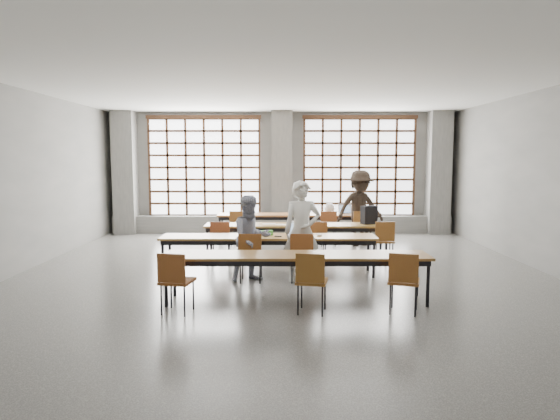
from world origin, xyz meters
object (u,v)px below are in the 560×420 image
(chair_mid_left, at_px, (220,237))
(chair_front_right, at_px, (302,252))
(desk_row_d, at_px, (296,258))
(phone, at_px, (278,236))
(chair_back_left, at_px, (239,225))
(chair_front_left, at_px, (251,252))
(plastic_bag, at_px, (330,208))
(chair_near_right, at_px, (404,276))
(red_pouch, at_px, (177,278))
(desk_row_b, at_px, (296,227))
(desk_row_c, at_px, (269,239))
(desk_row_a, at_px, (295,216))
(chair_near_left, at_px, (175,276))
(chair_back_mid, at_px, (328,225))
(student_male, at_px, (302,231))
(student_back, at_px, (360,208))
(backpack, at_px, (369,215))
(green_box, at_px, (266,233))
(laptop_back, at_px, (346,211))
(chair_near_mid, at_px, (311,276))
(laptop_front, at_px, (298,232))
(mouse, at_px, (320,235))
(chair_mid_centre, at_px, (317,237))
(chair_back_right, at_px, (360,225))
(student_female, at_px, (251,238))

(chair_mid_left, xyz_separation_m, chair_front_right, (1.62, -1.63, 0.00))
(desk_row_d, distance_m, phone, 1.70)
(chair_back_left, relative_size, chair_front_left, 1.00)
(plastic_bag, bearing_deg, chair_near_right, -85.94)
(red_pouch, bearing_deg, chair_front_left, 61.11)
(desk_row_b, height_order, desk_row_c, same)
(desk_row_a, bearing_deg, chair_back_left, -156.02)
(chair_mid_left, bearing_deg, chair_front_right, -45.27)
(chair_near_left, distance_m, phone, 2.72)
(chair_back_mid, bearing_deg, student_male, -102.97)
(desk_row_c, relative_size, student_back, 2.13)
(backpack, bearing_deg, desk_row_b, 160.56)
(phone, bearing_deg, chair_mid_left, 137.46)
(chair_front_right, relative_size, green_box, 3.52)
(chair_front_left, height_order, laptop_back, laptop_back)
(backpack, bearing_deg, desk_row_d, -137.59)
(chair_near_mid, relative_size, laptop_front, 2.38)
(chair_front_left, height_order, plastic_bag, plastic_bag)
(chair_mid_left, xyz_separation_m, mouse, (1.97, -1.02, 0.21))
(chair_back_mid, xyz_separation_m, green_box, (-1.46, -2.92, 0.24))
(chair_mid_left, relative_size, red_pouch, 4.40)
(chair_mid_centre, bearing_deg, chair_near_mid, -95.57)
(chair_mid_left, bearing_deg, chair_back_mid, 39.46)
(chair_front_right, height_order, mouse, chair_front_right)
(chair_front_left, relative_size, red_pouch, 4.40)
(student_back, bearing_deg, red_pouch, -136.52)
(green_box, bearing_deg, plastic_bag, 66.65)
(chair_back_mid, height_order, chair_back_right, same)
(laptop_front, height_order, mouse, laptop_front)
(mouse, bearing_deg, chair_front_left, -154.06)
(chair_near_right, bearing_deg, phone, 127.35)
(chair_front_left, bearing_deg, desk_row_d, -56.37)
(phone, height_order, backpack, backpack)
(laptop_back, relative_size, green_box, 1.69)
(desk_row_d, xyz_separation_m, chair_mid_left, (-1.48, 2.78, -0.13))
(desk_row_d, distance_m, green_box, 1.93)
(desk_row_c, relative_size, backpack, 10.00)
(chair_near_left, bearing_deg, chair_back_mid, 63.80)
(chair_mid_left, bearing_deg, chair_near_right, -49.01)
(desk_row_c, distance_m, laptop_back, 4.22)
(desk_row_c, xyz_separation_m, mouse, (0.95, -0.02, 0.08))
(desk_row_d, distance_m, chair_front_left, 1.38)
(chair_mid_left, xyz_separation_m, laptop_back, (2.96, 2.74, 0.25))
(desk_row_b, bearing_deg, desk_row_a, 89.11)
(desk_row_b, bearing_deg, chair_near_right, -71.34)
(laptop_front, bearing_deg, plastic_bag, 75.00)
(student_female, xyz_separation_m, red_pouch, (-0.94, -1.83, -0.26))
(laptop_front, bearing_deg, desk_row_c, -168.67)
(laptop_front, bearing_deg, desk_row_d, -92.65)
(desk_row_b, height_order, plastic_bag, plastic_bag)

